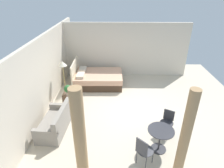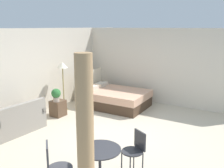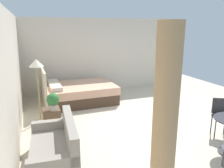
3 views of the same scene
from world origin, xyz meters
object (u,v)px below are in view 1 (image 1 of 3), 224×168
(nightstand, at_px, (69,99))
(cafe_chair_near_window, at_px, (143,150))
(balcony_table, at_px, (160,136))
(bed, at_px, (97,79))
(floor_lamp, at_px, (63,67))
(cafe_chair_near_couch, at_px, (168,120))
(couch, at_px, (56,123))
(potted_plant, at_px, (68,89))

(nightstand, relative_size, cafe_chair_near_window, 0.55)
(balcony_table, height_order, cafe_chair_near_window, cafe_chair_near_window)
(bed, height_order, floor_lamp, floor_lamp)
(floor_lamp, height_order, cafe_chair_near_window, floor_lamp)
(nightstand, distance_m, cafe_chair_near_couch, 3.79)
(couch, distance_m, nightstand, 1.50)
(couch, bearing_deg, bed, -17.85)
(nightstand, xyz_separation_m, cafe_chair_near_window, (-2.81, -2.53, 0.28))
(potted_plant, height_order, cafe_chair_near_window, potted_plant)
(balcony_table, distance_m, cafe_chair_near_window, 0.76)
(couch, distance_m, balcony_table, 3.24)
(potted_plant, relative_size, floor_lamp, 0.25)
(potted_plant, xyz_separation_m, floor_lamp, (0.64, 0.28, 0.65))
(floor_lamp, distance_m, cafe_chair_near_couch, 4.32)
(potted_plant, bearing_deg, couch, 175.31)
(bed, relative_size, floor_lamp, 1.40)
(cafe_chair_near_window, bearing_deg, cafe_chair_near_couch, -36.45)
(nightstand, bearing_deg, balcony_table, -126.42)
(nightstand, distance_m, balcony_table, 3.82)
(bed, xyz_separation_m, cafe_chair_near_couch, (-3.32, -2.46, 0.21))
(floor_lamp, bearing_deg, nightstand, -156.73)
(couch, xyz_separation_m, cafe_chair_near_window, (-1.31, -2.61, 0.25))
(couch, bearing_deg, balcony_table, -103.65)
(couch, xyz_separation_m, nightstand, (1.50, -0.07, -0.03))
(nightstand, distance_m, cafe_chair_near_window, 3.79)
(couch, height_order, balcony_table, couch)
(floor_lamp, xyz_separation_m, cafe_chair_near_window, (-3.35, -2.77, -0.84))
(potted_plant, distance_m, cafe_chair_near_window, 3.68)
(cafe_chair_near_couch, bearing_deg, cafe_chair_near_window, 143.55)
(bed, distance_m, couch, 3.38)
(bed, bearing_deg, couch, 162.15)
(floor_lamp, bearing_deg, bed, -45.55)
(nightstand, relative_size, potted_plant, 1.23)
(nightstand, height_order, balcony_table, balcony_table)
(cafe_chair_near_window, bearing_deg, nightstand, 42.08)
(balcony_table, distance_m, cafe_chair_near_couch, 0.75)
(potted_plant, distance_m, cafe_chair_near_couch, 3.70)
(cafe_chair_near_window, distance_m, cafe_chair_near_couch, 1.49)
(nightstand, xyz_separation_m, potted_plant, (-0.10, -0.04, 0.47))
(potted_plant, height_order, cafe_chair_near_couch, potted_plant)
(balcony_table, height_order, cafe_chair_near_couch, cafe_chair_near_couch)
(potted_plant, height_order, floor_lamp, floor_lamp)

